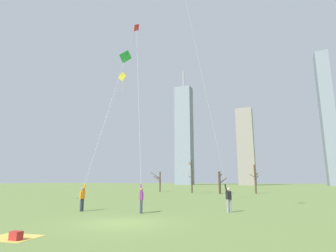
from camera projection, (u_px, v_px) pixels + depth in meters
ground_plane at (122, 223)px, 13.43m from camera, size 400.00×400.00×0.00m
kite_flyer_midfield_right_red at (140, 170)px, 18.61m from camera, size 3.45×4.85×16.83m
kite_flyer_foreground_right_pink at (221, 165)px, 17.93m from camera, size 2.24×5.48×15.83m
kite_flyer_foreground_left_green at (93, 162)px, 20.05m from camera, size 0.87×5.17×14.04m
distant_kite_drifting_left_yellow at (119, 85)px, 34.31m from camera, size 5.24×1.82×15.73m
picnic_spot at (15, 237)px, 9.76m from camera, size 1.97×1.63×0.31m
bare_tree_left_of_center at (220, 182)px, 43.59m from camera, size 1.38×2.04×3.55m
bare_tree_center at (159, 180)px, 51.42m from camera, size 2.55×2.13×3.79m
bare_tree_right_of_center at (192, 175)px, 47.29m from camera, size 1.74×2.71×5.57m
bare_tree_leftmost at (255, 179)px, 44.57m from camera, size 1.55×1.70×4.70m
skyline_mid_tower_left at (184, 134)px, 143.04m from camera, size 8.62×6.23×62.09m
skyline_wide_slab at (246, 146)px, 128.03m from camera, size 7.63×5.40×36.49m
skyline_squat_block at (328, 116)px, 118.77m from camera, size 5.37×7.33×59.78m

